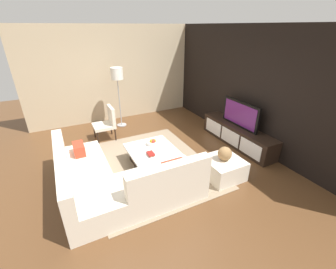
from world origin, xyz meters
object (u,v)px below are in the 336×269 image
fruit_bowl (153,142)px  book_stack (151,154)px  television (240,114)px  floor_lamp (117,77)px  ottoman (223,168)px  media_console (237,135)px  sectional_couch (114,181)px  accent_chair_near (107,121)px  decorative_ball (225,154)px  coffee_table (152,156)px

fruit_bowl → book_stack: 0.46m
television → fruit_bowl: size_ratio=4.11×
floor_lamp → ottoman: floor_lamp is taller
media_console → fruit_bowl: bearing=-97.2°
television → sectional_couch: bearing=-81.5°
media_console → accent_chair_near: (-1.80, -2.84, 0.24)m
television → fruit_bowl: bearing=-97.2°
accent_chair_near → decorative_ball: accent_chair_near is taller
floor_lamp → fruit_bowl: bearing=2.3°
media_console → accent_chair_near: 3.37m
television → book_stack: bearing=-87.1°
media_console → accent_chair_near: size_ratio=2.53×
coffee_table → ottoman: bearing=45.7°
television → floor_lamp: 3.45m
accent_chair_near → floor_lamp: size_ratio=0.51×
coffee_table → ottoman: (1.05, 1.07, -0.00)m
coffee_table → fruit_bowl: 0.31m
television → ottoman: (0.95, -1.22, -0.61)m
sectional_couch → decorative_ball: bearing=77.5°
sectional_couch → decorative_ball: sectional_couch is taller
television → coffee_table: 2.38m
accent_chair_near → sectional_couch: bearing=-2.8°
accent_chair_near → ottoman: bearing=38.6°
media_console → floor_lamp: (-2.50, -2.29, 1.21)m
floor_lamp → ottoman: size_ratio=2.45×
television → ottoman: television is taller
sectional_couch → decorative_ball: (0.46, 2.06, 0.24)m
media_console → fruit_bowl: 2.22m
accent_chair_near → fruit_bowl: size_ratio=3.11×
coffee_table → book_stack: bearing=-28.2°
ottoman → media_console: bearing=127.8°
media_console → coffee_table: (-0.10, -2.30, -0.05)m
accent_chair_near → decorative_ball: (2.75, 1.62, 0.05)m
television → coffee_table: bearing=-92.5°
sectional_couch → ottoman: size_ratio=3.26×
accent_chair_near → ottoman: (2.75, 1.62, -0.29)m
coffee_table → ottoman: 1.50m
television → sectional_couch: size_ratio=0.50×
ottoman → decorative_ball: (0.00, 0.00, 0.34)m
accent_chair_near → decorative_ball: 3.19m
floor_lamp → coffee_table: bearing=-0.2°
accent_chair_near → fruit_bowl: 1.65m
sectional_couch → accent_chair_near: size_ratio=2.62×
accent_chair_near → decorative_ball: bearing=38.6°
accent_chair_near → book_stack: accent_chair_near is taller
television → ottoman: bearing=-52.2°
coffee_table → fruit_bowl: bearing=150.8°
coffee_table → sectional_couch: bearing=-59.1°
fruit_bowl → sectional_couch: bearing=-54.7°
media_console → decorative_ball: bearing=-52.2°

